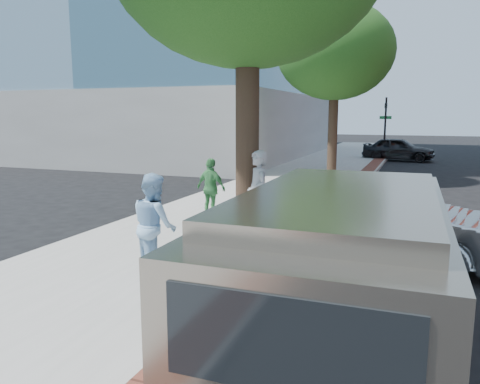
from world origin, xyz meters
The scene contains 14 objects.
ground centered at (0.00, 0.00, 0.00)m, with size 120.00×120.00×0.00m, color black.
sidewalk centered at (-1.50, 8.00, 0.07)m, with size 5.00×60.00×0.15m, color #9E9991.
brick_strip centered at (0.70, 8.00, 0.15)m, with size 0.60×60.00×0.01m, color brown.
curb centered at (1.05, 8.00, 0.07)m, with size 0.10×60.00×0.15m, color gray.
office_base centered at (-13.00, 22.00, 2.00)m, with size 18.20×22.20×4.00m, color gray.
signal_near centered at (0.90, 22.00, 2.25)m, with size 0.70×0.15×3.80m.
tree_far centered at (-0.50, 12.00, 5.30)m, with size 4.80×4.80×7.14m.
parking_meter centered at (0.72, 0.09, 1.21)m, with size 0.12×0.32×1.47m.
person_gray centered at (-0.21, 1.48, 1.09)m, with size 0.69×0.45×1.89m, color #9FA0A4.
person_officer centered at (-0.99, -1.40, 1.00)m, with size 0.83×0.65×1.70m, color #94C1E5.
person_green centered at (-1.96, 2.94, 0.92)m, with size 0.90×0.37×1.53m, color #449651.
sedan_silver centered at (2.32, 1.29, 0.75)m, with size 1.59×4.57×1.51m, color #A8ABAF.
bg_car centered at (1.74, 22.16, 0.71)m, with size 1.68×4.18×1.42m, color black.
van centered at (2.23, -2.41, 1.09)m, with size 2.13×5.43×1.99m.
Camera 1 is at (2.97, -7.81, 2.77)m, focal length 35.00 mm.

